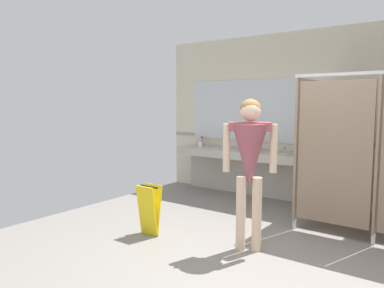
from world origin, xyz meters
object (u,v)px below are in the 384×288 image
paper_cup (200,145)px  wet_floor_sign (149,209)px  handbag (248,144)px  soap_dispenser (202,142)px  person_standing (250,155)px

paper_cup → wet_floor_sign: paper_cup is taller
wet_floor_sign → handbag: bearing=86.0°
handbag → wet_floor_sign: (-0.16, -2.32, -0.64)m
soap_dispenser → wet_floor_sign: bearing=-68.7°
handbag → soap_dispenser: (-1.18, 0.30, -0.05)m
person_standing → wet_floor_sign: size_ratio=2.68×
handbag → soap_dispenser: handbag is taller
handbag → paper_cup: (-1.05, 0.06, -0.08)m
soap_dispenser → handbag: bearing=-14.1°
paper_cup → handbag: bearing=-3.3°
person_standing → paper_cup: 2.99m
person_standing → soap_dispenser: 3.25m
soap_dispenser → wet_floor_sign: soap_dispenser is taller
soap_dispenser → paper_cup: bearing=-61.2°
person_standing → handbag: 2.30m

